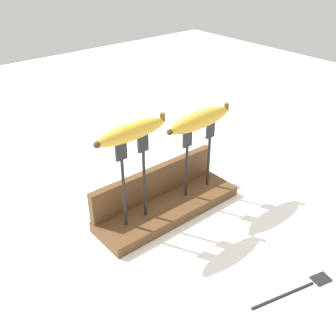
{
  "coord_description": "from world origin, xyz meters",
  "views": [
    {
      "loc": [
        -0.49,
        -0.59,
        0.59
      ],
      "look_at": [
        0.0,
        0.0,
        0.13
      ],
      "focal_mm": 42.05,
      "sensor_mm": 36.0,
      "label": 1
    }
  ],
  "objects": [
    {
      "name": "ground_plane",
      "position": [
        0.0,
        0.0,
        0.0
      ],
      "size": [
        3.0,
        3.0,
        0.0
      ],
      "primitive_type": "plane",
      "color": "silver"
    },
    {
      "name": "wooden_board",
      "position": [
        0.0,
        0.0,
        0.01
      ],
      "size": [
        0.37,
        0.12,
        0.03
      ],
      "primitive_type": "cube",
      "color": "brown",
      "rests_on": "ground"
    },
    {
      "name": "board_backstop",
      "position": [
        0.0,
        0.05,
        0.06
      ],
      "size": [
        0.36,
        0.02,
        0.08
      ],
      "primitive_type": "cube",
      "color": "brown",
      "rests_on": "wooden_board"
    },
    {
      "name": "fork_stand_left",
      "position": [
        -0.09,
        -0.0,
        0.15
      ],
      "size": [
        0.08,
        0.01,
        0.2
      ],
      "color": "black",
      "rests_on": "wooden_board"
    },
    {
      "name": "fork_stand_right",
      "position": [
        0.09,
        -0.0,
        0.13
      ],
      "size": [
        0.1,
        0.01,
        0.17
      ],
      "color": "black",
      "rests_on": "wooden_board"
    },
    {
      "name": "banana_raised_left",
      "position": [
        -0.1,
        -0.0,
        0.25
      ],
      "size": [
        0.18,
        0.04,
        0.04
      ],
      "color": "gold",
      "rests_on": "fork_stand_left"
    },
    {
      "name": "banana_raised_right",
      "position": [
        0.09,
        -0.0,
        0.22
      ],
      "size": [
        0.19,
        0.04,
        0.04
      ],
      "color": "gold",
      "rests_on": "fork_stand_right"
    },
    {
      "name": "fork_fallen_near",
      "position": [
        0.05,
        -0.35,
        0.0
      ],
      "size": [
        0.18,
        0.06,
        0.01
      ],
      "color": "black",
      "rests_on": "ground"
    }
  ]
}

